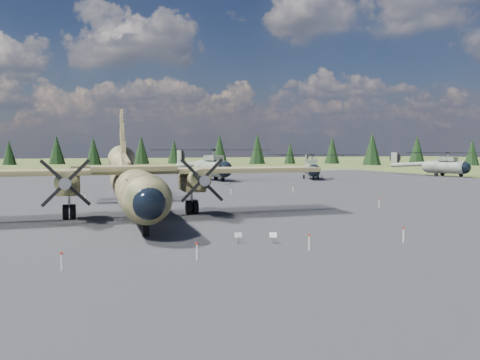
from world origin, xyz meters
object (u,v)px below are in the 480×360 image
object	(u,v)px
helicopter_mid	(312,161)
helicopter_far	(445,159)
transport_plane	(132,180)
helicopter_near	(212,158)

from	to	relation	value
helicopter_mid	helicopter_far	bearing A→B (deg)	19.21
transport_plane	helicopter_mid	distance (m)	49.64
helicopter_near	helicopter_mid	bearing A→B (deg)	-22.96
helicopter_mid	helicopter_far	size ratio (longest dim) A/B	0.95
helicopter_near	helicopter_mid	world-z (taller)	helicopter_near
transport_plane	helicopter_near	size ratio (longest dim) A/B	1.14
transport_plane	helicopter_mid	xyz separation A→B (m)	(35.37, 34.84, 0.27)
transport_plane	helicopter_mid	bearing A→B (deg)	47.53
helicopter_mid	transport_plane	bearing A→B (deg)	-112.57
helicopter_mid	helicopter_near	bearing A→B (deg)	-166.71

